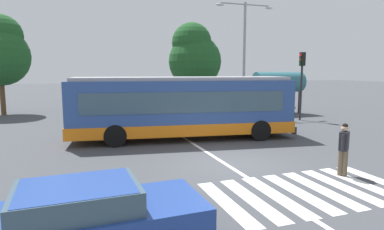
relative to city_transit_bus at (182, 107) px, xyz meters
The scene contains 14 objects.
ground_plane 5.04m from the city_transit_bus, 86.17° to the right, with size 160.00×160.00×0.00m, color #424449.
city_transit_bus is the anchor object (origin of this frame).
pedestrian_crossing_street 7.91m from the city_transit_bus, 66.67° to the right, with size 0.48×0.45×1.72m.
foreground_sedan 10.58m from the city_transit_bus, 117.59° to the right, with size 4.56×1.99×1.35m.
parked_car_teal 8.77m from the city_transit_bus, 98.96° to the left, with size 1.96×4.55×1.35m.
parked_car_red 8.96m from the city_transit_bus, 81.78° to the left, with size 2.01×4.57×1.35m.
parked_car_charcoal 9.70m from the city_transit_bus, 66.48° to the left, with size 1.98×4.56×1.35m.
traffic_light_far_corner 10.09m from the city_transit_bus, 18.93° to the left, with size 0.33×0.32×4.57m.
bus_stop_shelter 11.67m from the city_transit_bus, 33.16° to the left, with size 3.97×1.54×3.25m.
twin_arm_street_lamp 10.09m from the city_transit_bus, 43.68° to the left, with size 4.55×0.32×8.22m.
background_tree_left 16.75m from the city_transit_bus, 128.20° to the left, with size 4.35×4.35×7.54m.
background_tree_right 16.79m from the city_transit_bus, 68.41° to the left, with size 5.14×5.14×7.95m.
crosswalk_painted_stripes 8.27m from the city_transit_bus, 81.21° to the right, with size 5.66×3.13×0.01m.
lane_center_line 3.20m from the city_transit_bus, 87.40° to the right, with size 0.16×24.00×0.01m, color silver.
Camera 1 is at (-5.19, -10.62, 3.39)m, focal length 30.90 mm.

